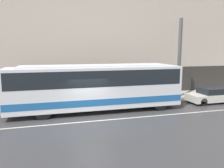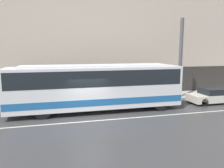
{
  "view_description": "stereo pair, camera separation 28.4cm",
  "coord_description": "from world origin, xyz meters",
  "views": [
    {
      "loc": [
        -2.18,
        -12.82,
        4.34
      ],
      "look_at": [
        1.94,
        2.26,
        1.92
      ],
      "focal_mm": 35.0,
      "sensor_mm": 36.0,
      "label": 1
    },
    {
      "loc": [
        -1.91,
        -12.9,
        4.34
      ],
      "look_at": [
        1.94,
        2.26,
        1.92
      ],
      "focal_mm": 35.0,
      "sensor_mm": 36.0,
      "label": 2
    }
  ],
  "objects": [
    {
      "name": "utility_pole_near",
      "position": [
        8.77,
        4.46,
        3.62
      ],
      "size": [
        0.31,
        0.31,
        6.96
      ],
      "color": "#4C4C4F",
      "rests_on": "sidewalk"
    },
    {
      "name": "sidewalk",
      "position": [
        0.0,
        5.5,
        0.07
      ],
      "size": [
        60.0,
        2.99,
        0.14
      ],
      "color": "#A09E99",
      "rests_on": "ground_plane"
    },
    {
      "name": "ground_plane",
      "position": [
        0.0,
        0.0,
        0.0
      ],
      "size": [
        60.0,
        60.0,
        0.0
      ],
      "primitive_type": "plane",
      "color": "#38383A"
    },
    {
      "name": "building_facade",
      "position": [
        0.0,
        7.13,
        5.15
      ],
      "size": [
        60.0,
        0.35,
        10.69
      ],
      "color": "#B7A899",
      "rests_on": "ground_plane"
    },
    {
      "name": "transit_bus",
      "position": [
        0.81,
        2.26,
        1.87
      ],
      "size": [
        12.18,
        2.51,
        3.32
      ],
      "color": "silver",
      "rests_on": "ground_plane"
    },
    {
      "name": "sedan_white_front",
      "position": [
        10.82,
        2.26,
        0.59
      ],
      "size": [
        4.54,
        1.77,
        1.24
      ],
      "color": "beige",
      "rests_on": "ground_plane"
    },
    {
      "name": "lane_stripe",
      "position": [
        0.0,
        0.0,
        0.0
      ],
      "size": [
        54.0,
        0.14,
        0.01
      ],
      "color": "beige",
      "rests_on": "ground_plane"
    }
  ]
}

